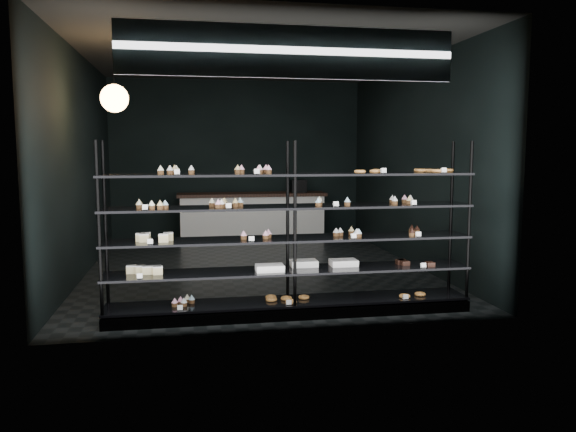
{
  "coord_description": "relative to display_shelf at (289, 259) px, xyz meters",
  "views": [
    {
      "loc": [
        -1.0,
        -8.39,
        1.81
      ],
      "look_at": [
        0.16,
        -1.9,
        1.03
      ],
      "focal_mm": 35.0,
      "sensor_mm": 36.0,
      "label": 1
    }
  ],
  "objects": [
    {
      "name": "service_counter",
      "position": [
        0.17,
        4.95,
        -0.13
      ],
      "size": [
        2.88,
        0.65,
        1.23
      ],
      "color": "beige",
      "rests_on": "room"
    },
    {
      "name": "room",
      "position": [
        -0.07,
        2.45,
        0.97
      ],
      "size": [
        5.01,
        6.01,
        3.2
      ],
      "color": "black",
      "rests_on": "ground"
    },
    {
      "name": "pendant_lamp",
      "position": [
        -1.95,
        1.41,
        1.82
      ],
      "size": [
        0.34,
        0.34,
        0.9
      ],
      "color": "black",
      "rests_on": "room"
    },
    {
      "name": "signage",
      "position": [
        -0.07,
        -0.48,
        2.12
      ],
      "size": [
        3.3,
        0.05,
        0.5
      ],
      "color": "#0E1346",
      "rests_on": "room"
    },
    {
      "name": "display_shelf",
      "position": [
        0.0,
        0.0,
        0.0
      ],
      "size": [
        4.0,
        0.5,
        1.91
      ],
      "color": "black",
      "rests_on": "room"
    }
  ]
}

